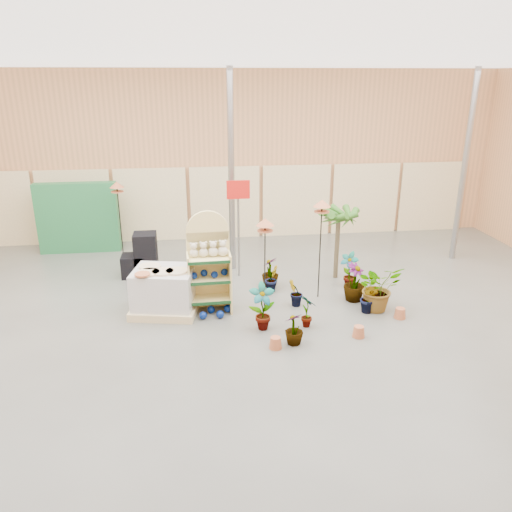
{
  "coord_description": "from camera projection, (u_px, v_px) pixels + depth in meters",
  "views": [
    {
      "loc": [
        -0.84,
        -7.53,
        4.27
      ],
      "look_at": [
        0.3,
        1.5,
        1.0
      ],
      "focal_mm": 35.0,
      "sensor_mm": 36.0,
      "label": 1
    }
  ],
  "objects": [
    {
      "name": "room",
      "position": [
        243.0,
        203.0,
        8.67
      ],
      "size": [
        15.2,
        12.1,
        4.7
      ],
      "color": "#4F4F49",
      "rests_on": "ground"
    },
    {
      "name": "display_shelf",
      "position": [
        209.0,
        266.0,
        9.49
      ],
      "size": [
        0.83,
        0.54,
        1.94
      ],
      "rotation": [
        0.0,
        0.0,
        0.03
      ],
      "color": "#DDC677",
      "rests_on": "ground"
    },
    {
      "name": "teddy_bears",
      "position": [
        210.0,
        250.0,
        9.29
      ],
      "size": [
        0.72,
        0.19,
        0.31
      ],
      "color": "beige",
      "rests_on": "display_shelf"
    },
    {
      "name": "gazing_balls_shelf",
      "position": [
        209.0,
        274.0,
        9.43
      ],
      "size": [
        0.71,
        0.24,
        0.14
      ],
      "color": "navy",
      "rests_on": "display_shelf"
    },
    {
      "name": "gazing_balls_floor",
      "position": [
        216.0,
        312.0,
        9.45
      ],
      "size": [
        0.63,
        0.39,
        0.15
      ],
      "color": "navy",
      "rests_on": "ground"
    },
    {
      "name": "pallet_stack",
      "position": [
        165.0,
        291.0,
        9.49
      ],
      "size": [
        1.39,
        1.23,
        0.9
      ],
      "rotation": [
        0.0,
        0.0,
        -0.2
      ],
      "color": "#CFBA86",
      "rests_on": "ground"
    },
    {
      "name": "charcoal_planters",
      "position": [
        142.0,
        258.0,
        11.25
      ],
      "size": [
        0.8,
        0.5,
        1.0
      ],
      "color": "black",
      "rests_on": "ground"
    },
    {
      "name": "trellis_stock",
      "position": [
        78.0,
        218.0,
        12.67
      ],
      "size": [
        2.0,
        0.3,
        1.8
      ],
      "primitive_type": "cube",
      "color": "#206937",
      "rests_on": "ground"
    },
    {
      "name": "offer_sign",
      "position": [
        238.0,
        209.0,
        10.84
      ],
      "size": [
        0.5,
        0.08,
        2.2
      ],
      "color": "gray",
      "rests_on": "ground"
    },
    {
      "name": "bird_table_front",
      "position": [
        265.0,
        225.0,
        9.3
      ],
      "size": [
        0.34,
        0.34,
        1.8
      ],
      "color": "black",
      "rests_on": "ground"
    },
    {
      "name": "bird_table_right",
      "position": [
        322.0,
        207.0,
        9.65
      ],
      "size": [
        0.34,
        0.34,
        2.05
      ],
      "color": "black",
      "rests_on": "ground"
    },
    {
      "name": "bird_table_back",
      "position": [
        117.0,
        187.0,
        11.81
      ],
      "size": [
        0.34,
        0.34,
        1.94
      ],
      "color": "black",
      "rests_on": "ground"
    },
    {
      "name": "palm",
      "position": [
        339.0,
        215.0,
        10.8
      ],
      "size": [
        0.7,
        0.7,
        1.72
      ],
      "color": "brown",
      "rests_on": "ground"
    },
    {
      "name": "potted_plant_0",
      "position": [
        262.0,
        307.0,
        8.82
      ],
      "size": [
        0.48,
        0.35,
        0.88
      ],
      "primitive_type": "imported",
      "rotation": [
        0.0,
        0.0,
        0.07
      ],
      "color": "#2D5E19",
      "rests_on": "ground"
    },
    {
      "name": "potted_plant_1",
      "position": [
        295.0,
        293.0,
        9.77
      ],
      "size": [
        0.4,
        0.38,
        0.56
      ],
      "primitive_type": "imported",
      "rotation": [
        0.0,
        0.0,
        3.76
      ],
      "color": "#2D5E19",
      "rests_on": "ground"
    },
    {
      "name": "potted_plant_3",
      "position": [
        355.0,
        282.0,
        10.0
      ],
      "size": [
        0.62,
        0.62,
        0.79
      ],
      "primitive_type": "imported",
      "rotation": [
        0.0,
        0.0,
        0.88
      ],
      "color": "#2D5E19",
      "rests_on": "ground"
    },
    {
      "name": "potted_plant_4",
      "position": [
        349.0,
        270.0,
        10.66
      ],
      "size": [
        0.49,
        0.49,
        0.78
      ],
      "primitive_type": "imported",
      "rotation": [
        0.0,
        0.0,
        5.47
      ],
      "color": "#2D5E19",
      "rests_on": "ground"
    },
    {
      "name": "potted_plant_5",
      "position": [
        272.0,
        278.0,
        10.48
      ],
      "size": [
        0.39,
        0.4,
        0.57
      ],
      "primitive_type": "imported",
      "rotation": [
        0.0,
        0.0,
        0.91
      ],
      "color": "#2D5E19",
      "rests_on": "ground"
    },
    {
      "name": "potted_plant_7",
      "position": [
        294.0,
        329.0,
        8.38
      ],
      "size": [
        0.42,
        0.42,
        0.57
      ],
      "primitive_type": "imported",
      "rotation": [
        0.0,
        0.0,
        3.59
      ],
      "color": "#2D5E19",
      "rests_on": "ground"
    },
    {
      "name": "potted_plant_8",
      "position": [
        307.0,
        311.0,
        8.95
      ],
      "size": [
        0.35,
        0.4,
        0.64
      ],
      "primitive_type": "imported",
      "rotation": [
        0.0,
        0.0,
        2.04
      ],
      "color": "#2D5E19",
      "rests_on": "ground"
    },
    {
      "name": "potted_plant_9",
      "position": [
        369.0,
        298.0,
        9.49
      ],
      "size": [
        0.43,
        0.41,
        0.6
      ],
      "primitive_type": "imported",
      "rotation": [
        0.0,
        0.0,
        5.64
      ],
      "color": "#2D5E19",
      "rests_on": "ground"
    },
    {
      "name": "potted_plant_10",
      "position": [
        378.0,
        287.0,
        9.58
      ],
      "size": [
        0.96,
        0.88,
        0.93
      ],
      "primitive_type": "imported",
      "rotation": [
        0.0,
        0.0,
        0.2
      ],
      "color": "#2D5E19",
      "rests_on": "ground"
    },
    {
      "name": "potted_plant_11",
      "position": [
        270.0,
        272.0,
        10.72
      ],
      "size": [
        0.51,
        0.51,
        0.65
      ],
      "primitive_type": "imported",
      "rotation": [
        0.0,
        0.0,
        3.99
      ],
      "color": "#2D5E19",
      "rests_on": "ground"
    }
  ]
}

